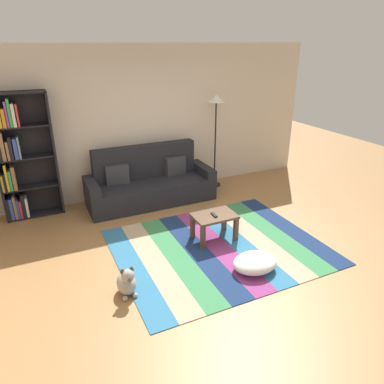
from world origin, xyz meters
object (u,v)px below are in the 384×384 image
Objects in this scene: tv_remote at (214,215)px; couch at (150,184)px; coffee_table at (214,220)px; pouf at (255,263)px; bookshelf at (17,158)px; dog at (127,282)px; standing_lamp at (216,111)px.

couch is at bearing 105.55° from tv_remote.
couch is at bearing 103.02° from coffee_table.
bookshelf is at bearing 131.27° from pouf.
coffee_table is at bearing 96.03° from pouf.
bookshelf is 5.12× the size of dog.
bookshelf is 3.54m from standing_lamp.
couch is 1.11× the size of bookshelf.
tv_remote is at bearing 23.53° from dog.
tv_remote is at bearing -77.58° from couch.
couch is 1.86m from standing_lamp.
dog is (-1.11, -2.39, -0.18)m from couch.
couch is at bearing 65.10° from dog.
standing_lamp is (1.44, 0.18, 1.18)m from couch.
bookshelf is 3.46× the size of pouf.
pouf is 3.92× the size of tv_remote.
standing_lamp is (3.50, -0.10, 0.49)m from bookshelf.
pouf is 0.32× the size of standing_lamp.
bookshelf is at bearing 109.76° from dog.
bookshelf is at bearing 172.20° from couch.
standing_lamp is at bearing 64.38° from tv_remote.
standing_lamp is 2.45m from tv_remote.
couch is 1.78m from tv_remote.
standing_lamp reaches higher than pouf.
bookshelf is (-2.07, 0.28, 0.68)m from couch.
tv_remote is at bearing -129.41° from coffee_table.
standing_lamp is at bearing 7.19° from couch.
standing_lamp reaches higher than couch.
bookshelf is 3.25m from coffee_table.
coffee_table is 1.06× the size of pouf.
tv_remote reaches higher than coffee_table.
standing_lamp is at bearing -1.67° from bookshelf.
pouf is at bearing -79.37° from couch.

